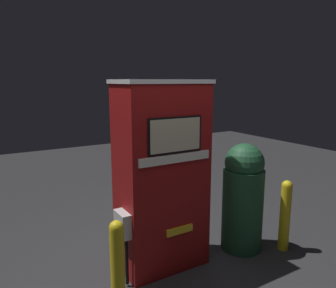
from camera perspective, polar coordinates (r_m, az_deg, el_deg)
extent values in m
plane|color=#2D2D30|center=(3.57, 1.14, -21.82)|extent=(14.00, 14.00, 0.00)
cube|color=maroon|center=(3.55, -1.09, -14.03)|extent=(0.88, 0.51, 0.87)
cube|color=maroon|center=(3.27, -1.15, 1.30)|extent=(0.88, 0.51, 1.04)
cube|color=silver|center=(3.22, -1.19, 10.83)|extent=(0.91, 0.54, 0.04)
cube|color=black|center=(3.04, 1.30, 1.56)|extent=(0.57, 0.01, 0.34)
cube|color=beige|center=(3.03, 1.37, 1.55)|extent=(0.54, 0.01, 0.31)
cube|color=silver|center=(3.08, 1.32, -2.54)|extent=(0.77, 0.02, 0.08)
cube|color=gold|center=(3.36, 2.05, -14.79)|extent=(0.30, 0.02, 0.07)
cube|color=silver|center=(3.20, -7.92, -13.66)|extent=(0.09, 0.23, 0.24)
cylinder|color=black|center=(3.30, -7.19, -19.66)|extent=(0.03, 0.03, 0.46)
cylinder|color=yellow|center=(2.82, -8.73, -21.83)|extent=(0.11, 0.11, 0.83)
sphere|color=yellow|center=(2.62, -9.00, -14.18)|extent=(0.11, 0.11, 0.11)
cylinder|color=#1E4C2D|center=(3.94, 12.81, -11.05)|extent=(0.47, 0.47, 0.95)
sphere|color=#1E4C2D|center=(3.77, 13.17, -3.24)|extent=(0.44, 0.44, 0.44)
cylinder|color=yellow|center=(4.07, 19.68, -12.03)|extent=(0.12, 0.12, 0.77)
sphere|color=yellow|center=(3.94, 20.04, -6.85)|extent=(0.12, 0.12, 0.12)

